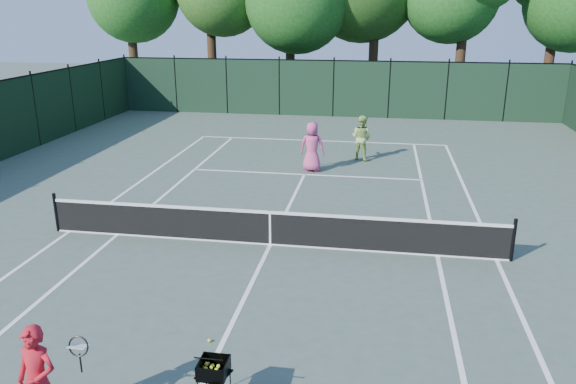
% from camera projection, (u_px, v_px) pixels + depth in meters
% --- Properties ---
extents(ground, '(90.00, 90.00, 0.00)m').
position_uv_depth(ground, '(270.00, 245.00, 14.17)').
color(ground, '#445349').
rests_on(ground, ground).
extents(sideline_doubles_left, '(0.10, 23.77, 0.01)m').
position_uv_depth(sideline_doubles_left, '(70.00, 231.00, 15.02)').
color(sideline_doubles_left, white).
rests_on(sideline_doubles_left, ground).
extents(sideline_doubles_right, '(0.10, 23.77, 0.01)m').
position_uv_depth(sideline_doubles_right, '(497.00, 260.00, 13.33)').
color(sideline_doubles_right, white).
rests_on(sideline_doubles_right, ground).
extents(sideline_singles_left, '(0.10, 23.77, 0.01)m').
position_uv_depth(sideline_singles_left, '(118.00, 235.00, 14.81)').
color(sideline_singles_left, white).
rests_on(sideline_singles_left, ground).
extents(sideline_singles_right, '(0.10, 23.77, 0.01)m').
position_uv_depth(sideline_singles_right, '(437.00, 256.00, 13.54)').
color(sideline_singles_right, white).
rests_on(sideline_singles_right, ground).
extents(baseline_far, '(10.97, 0.10, 0.01)m').
position_uv_depth(baseline_far, '(321.00, 141.00, 25.32)').
color(baseline_far, white).
rests_on(baseline_far, ground).
extents(service_line_far, '(8.23, 0.10, 0.01)m').
position_uv_depth(service_line_far, '(304.00, 174.00, 20.17)').
color(service_line_far, white).
rests_on(service_line_far, ground).
extents(center_service_line, '(0.10, 12.80, 0.01)m').
position_uv_depth(center_service_line, '(270.00, 245.00, 14.17)').
color(center_service_line, white).
rests_on(center_service_line, ground).
extents(tennis_net, '(11.69, 0.09, 1.06)m').
position_uv_depth(tennis_net, '(270.00, 227.00, 14.03)').
color(tennis_net, black).
rests_on(tennis_net, ground).
extents(fence_far, '(24.00, 0.05, 3.00)m').
position_uv_depth(fence_far, '(333.00, 89.00, 30.58)').
color(fence_far, black).
rests_on(fence_far, ground).
extents(coach, '(0.95, 0.58, 1.64)m').
position_uv_depth(coach, '(38.00, 380.00, 7.70)').
color(coach, red).
rests_on(coach, ground).
extents(player_pink, '(0.93, 0.64, 1.82)m').
position_uv_depth(player_pink, '(312.00, 147.00, 20.37)').
color(player_pink, '#C3447C').
rests_on(player_pink, ground).
extents(player_green, '(1.06, 0.99, 1.75)m').
position_uv_depth(player_green, '(361.00, 138.00, 21.93)').
color(player_green, '#9DC261').
rests_on(player_green, ground).
extents(ball_hopper, '(0.52, 0.52, 0.81)m').
position_uv_depth(ball_hopper, '(214.00, 369.00, 8.20)').
color(ball_hopper, black).
rests_on(ball_hopper, ground).
extents(loose_ball_midcourt, '(0.07, 0.07, 0.07)m').
position_uv_depth(loose_ball_midcourt, '(209.00, 340.00, 10.03)').
color(loose_ball_midcourt, '#CDD82C').
rests_on(loose_ball_midcourt, ground).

